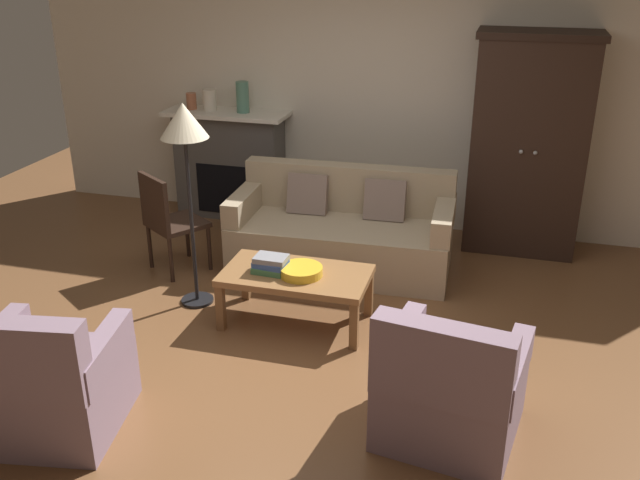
# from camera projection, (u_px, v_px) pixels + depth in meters

# --- Properties ---
(ground_plane) EXTENTS (9.60, 9.60, 0.00)m
(ground_plane) POSITION_uv_depth(u_px,v_px,m) (312.00, 344.00, 5.08)
(ground_plane) COLOR brown
(back_wall) EXTENTS (7.20, 0.10, 2.80)m
(back_wall) POSITION_uv_depth(u_px,v_px,m) (384.00, 86.00, 6.79)
(back_wall) COLOR silver
(back_wall) RESTS_ON ground
(fireplace) EXTENTS (1.26, 0.48, 1.12)m
(fireplace) POSITION_uv_depth(u_px,v_px,m) (230.00, 163.00, 7.28)
(fireplace) COLOR #4C4947
(fireplace) RESTS_ON ground
(armoire) EXTENTS (1.06, 0.57, 2.00)m
(armoire) POSITION_uv_depth(u_px,v_px,m) (528.00, 145.00, 6.31)
(armoire) COLOR black
(armoire) RESTS_ON ground
(couch) EXTENTS (1.95, 0.92, 0.86)m
(couch) POSITION_uv_depth(u_px,v_px,m) (342.00, 233.00, 6.19)
(couch) COLOR tan
(couch) RESTS_ON ground
(coffee_table) EXTENTS (1.10, 0.60, 0.42)m
(coffee_table) POSITION_uv_depth(u_px,v_px,m) (296.00, 279.00, 5.24)
(coffee_table) COLOR olive
(coffee_table) RESTS_ON ground
(fruit_bowl) EXTENTS (0.32, 0.32, 0.07)m
(fruit_bowl) POSITION_uv_depth(u_px,v_px,m) (301.00, 271.00, 5.16)
(fruit_bowl) COLOR gold
(fruit_bowl) RESTS_ON coffee_table
(book_stack) EXTENTS (0.26, 0.19, 0.13)m
(book_stack) POSITION_uv_depth(u_px,v_px,m) (270.00, 264.00, 5.20)
(book_stack) COLOR #427A4C
(book_stack) RESTS_ON coffee_table
(mantel_vase_terracotta) EXTENTS (0.10, 0.10, 0.16)m
(mantel_vase_terracotta) POSITION_uv_depth(u_px,v_px,m) (191.00, 101.00, 7.11)
(mantel_vase_terracotta) COLOR #A86042
(mantel_vase_terracotta) RESTS_ON fireplace
(mantel_vase_cream) EXTENTS (0.14, 0.14, 0.21)m
(mantel_vase_cream) POSITION_uv_depth(u_px,v_px,m) (209.00, 100.00, 7.05)
(mantel_vase_cream) COLOR beige
(mantel_vase_cream) RESTS_ON fireplace
(mantel_vase_jade) EXTENTS (0.13, 0.13, 0.31)m
(mantel_vase_jade) POSITION_uv_depth(u_px,v_px,m) (243.00, 97.00, 6.94)
(mantel_vase_jade) COLOR slate
(mantel_vase_jade) RESTS_ON fireplace
(armchair_near_left) EXTENTS (0.89, 0.89, 0.88)m
(armchair_near_left) POSITION_uv_depth(u_px,v_px,m) (49.00, 384.00, 4.08)
(armchair_near_left) COLOR gray
(armchair_near_left) RESTS_ON ground
(armchair_near_right) EXTENTS (0.88, 0.88, 0.88)m
(armchair_near_right) POSITION_uv_depth(u_px,v_px,m) (450.00, 391.00, 4.02)
(armchair_near_right) COLOR gray
(armchair_near_right) RESTS_ON ground
(side_chair_wooden) EXTENTS (0.61, 0.61, 0.90)m
(side_chair_wooden) POSITION_uv_depth(u_px,v_px,m) (168.00, 217.00, 6.01)
(side_chair_wooden) COLOR black
(side_chair_wooden) RESTS_ON ground
(floor_lamp) EXTENTS (0.36, 0.36, 1.62)m
(floor_lamp) POSITION_uv_depth(u_px,v_px,m) (184.00, 133.00, 5.13)
(floor_lamp) COLOR black
(floor_lamp) RESTS_ON ground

